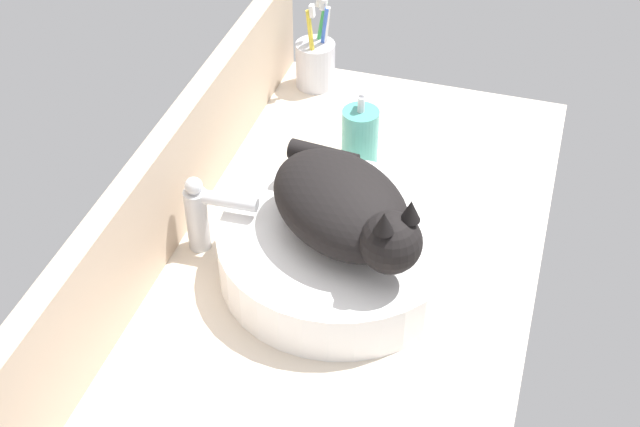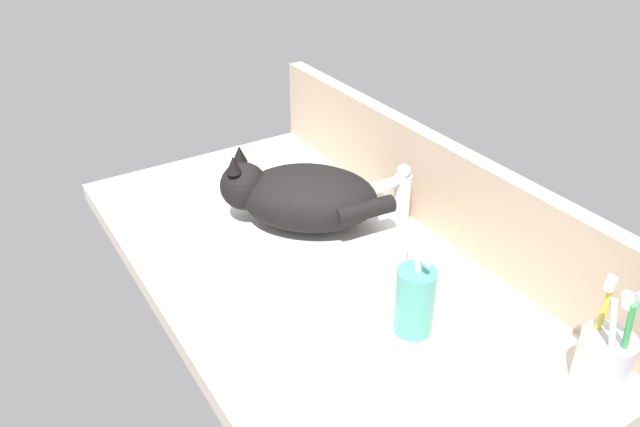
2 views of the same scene
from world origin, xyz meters
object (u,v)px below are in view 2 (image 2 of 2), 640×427
Objects in this scene: cat at (301,196)px; toothbrush_cup at (604,359)px; soap_dispenser at (415,300)px; faucet at (398,194)px; sink_basin at (309,241)px.

cat is 55.75cm from toothbrush_cup.
soap_dispenser is at bearing 10.69° from cat.
cat is 1.61× the size of toothbrush_cup.
soap_dispenser is (27.15, 5.13, -7.66)cm from cat.
soap_dispenser is at bearing -33.19° from faucet.
cat reaches higher than soap_dispenser.
sink_basin is 22.10cm from faucet.
toothbrush_cup is at bearing -2.71° from faucet.
sink_basin is 26.72cm from soap_dispenser.
toothbrush_cup is (24.00, 15.38, -0.84)cm from soap_dispenser.
cat is 23.80cm from faucet.
faucet is at bearing 90.17° from cat.
toothbrush_cup is (50.33, 19.41, 1.22)cm from sink_basin.
faucet is 0.73× the size of toothbrush_cup.
faucet is at bearing 177.29° from toothbrush_cup.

